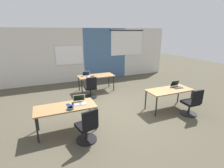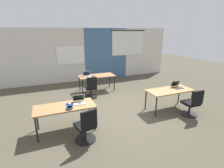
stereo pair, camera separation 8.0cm
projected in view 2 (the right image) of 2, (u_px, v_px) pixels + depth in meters
The scene contains 16 objects.
ground_plane at pixel (116, 110), 5.88m from camera, with size 24.00×24.00×0.00m.
back_wall_assembly at pixel (86, 55), 9.18m from camera, with size 10.00×0.27×2.80m.
desk_near_left at pixel (65, 108), 4.53m from camera, with size 1.60×0.70×0.72m.
desk_near_right at pixel (169, 91), 5.77m from camera, with size 1.60×0.70×0.72m.
desk_far_center at pixel (97, 77), 7.63m from camera, with size 1.60×0.70×0.72m.
laptop_near_right_end at pixel (177, 86), 5.96m from camera, with size 0.34×0.31×0.23m.
chair_near_right_end at pixel (192, 105), 5.38m from camera, with size 0.52×0.54×0.92m.
laptop_near_left_inner at pixel (79, 101), 4.70m from camera, with size 0.36×0.35×0.22m.
mousepad_near_left_inner at pixel (70, 104), 4.61m from camera, with size 0.22×0.19×0.00m.
mouse_near_left_inner at pixel (70, 104), 4.61m from camera, with size 0.07×0.11×0.03m.
chair_near_left_inner at pixel (86, 128), 4.11m from camera, with size 0.53×0.58×0.92m.
laptop_far_left at pixel (87, 75), 7.44m from camera, with size 0.36×0.34×0.23m.
mousepad_far_left at pixel (93, 76), 7.48m from camera, with size 0.22×0.19×0.00m.
mouse_far_left at pixel (93, 76), 7.48m from camera, with size 0.09×0.11×0.03m.
chair_far_left at pixel (91, 89), 6.86m from camera, with size 0.52×0.55×0.92m.
snack_bowl at pixel (70, 108), 4.33m from camera, with size 0.18×0.18×0.06m.
Camera 2 is at (-2.11, -4.89, 2.65)m, focal length 26.96 mm.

